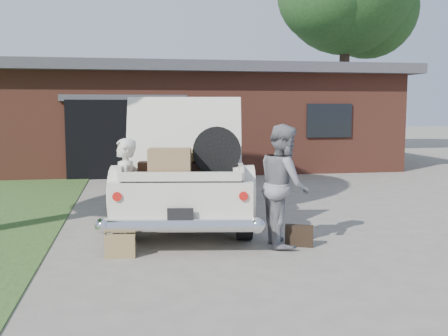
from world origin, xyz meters
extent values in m
plane|color=gray|center=(0.00, 0.00, 0.00)|extent=(90.00, 90.00, 0.00)
cube|color=brown|center=(1.00, 11.50, 1.50)|extent=(12.00, 7.00, 3.00)
cube|color=#4C4C51|center=(1.00, 11.50, 3.15)|extent=(12.80, 7.80, 0.30)
cube|color=black|center=(-1.50, 8.05, 1.10)|extent=(3.20, 0.30, 2.20)
cube|color=#4C4C51|center=(-1.50, 7.98, 2.25)|extent=(3.50, 0.12, 0.18)
cube|color=black|center=(4.50, 7.98, 1.60)|extent=(1.40, 0.08, 1.00)
cylinder|color=#38281E|center=(7.92, 15.06, 2.88)|extent=(0.44, 0.44, 5.75)
sphere|color=#2A5422|center=(9.23, 15.65, 6.37)|extent=(4.38, 4.38, 4.38)
cube|color=beige|center=(-0.30, 2.55, 0.64)|extent=(2.72, 5.38, 0.67)
cube|color=#B7B2A1|center=(-0.25, 2.85, 1.23)|extent=(1.99, 2.29, 0.53)
cube|color=black|center=(-0.10, 3.82, 1.21)|extent=(1.59, 0.33, 0.45)
cube|color=black|center=(-0.40, 1.89, 1.21)|extent=(1.59, 0.33, 0.45)
cylinder|color=black|center=(-1.46, 0.96, 0.34)|extent=(0.33, 0.71, 0.68)
cylinder|color=black|center=(0.32, 0.68, 0.34)|extent=(0.33, 0.71, 0.68)
cylinder|color=black|center=(-0.93, 4.42, 0.34)|extent=(0.33, 0.71, 0.68)
cylinder|color=black|center=(0.86, 4.14, 0.34)|extent=(0.33, 0.71, 0.68)
cylinder|color=silver|center=(-0.70, -0.04, 0.41)|extent=(2.11, 0.51, 0.19)
cylinder|color=#A5140F|center=(-1.53, 0.16, 0.80)|extent=(0.14, 0.12, 0.12)
cylinder|color=#A5140F|center=(0.14, -0.10, 0.80)|extent=(0.14, 0.12, 0.12)
cube|color=black|center=(-0.71, -0.06, 0.57)|extent=(0.35, 0.07, 0.17)
cube|color=black|center=(-0.60, 0.62, 1.00)|extent=(1.75, 1.36, 0.04)
cube|color=beige|center=(-1.41, 0.74, 1.10)|extent=(0.24, 1.13, 0.19)
cube|color=beige|center=(0.21, 0.49, 1.10)|extent=(0.24, 1.13, 0.19)
cube|color=beige|center=(-0.69, 0.06, 1.06)|extent=(1.64, 0.31, 0.12)
cube|color=beige|center=(-0.54, 0.98, 1.58)|extent=(1.77, 0.69, 1.13)
cube|color=#3D241A|center=(-0.95, 0.81, 1.11)|extent=(0.59, 0.43, 0.18)
cube|color=#97774D|center=(-0.81, 0.34, 1.22)|extent=(0.63, 0.46, 0.40)
cube|color=black|center=(-0.44, 0.69, 1.11)|extent=(0.62, 0.45, 0.18)
cube|color=#9A7D4E|center=(-0.50, 0.72, 1.28)|extent=(0.51, 0.37, 0.16)
cylinder|color=black|center=(-0.12, 0.49, 1.36)|extent=(0.71, 0.27, 0.69)
imported|color=silver|center=(-1.44, 0.48, 0.78)|extent=(0.38, 0.57, 1.56)
imported|color=gray|center=(0.81, 0.27, 0.88)|extent=(0.71, 0.88, 1.75)
cube|color=#9D8450|center=(-1.50, 0.00, 0.15)|extent=(0.41, 0.15, 0.31)
cube|color=black|center=(1.01, 0.14, 0.15)|extent=(0.42, 0.26, 0.31)
camera|label=1|loc=(-1.33, -6.89, 1.97)|focal=42.00mm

